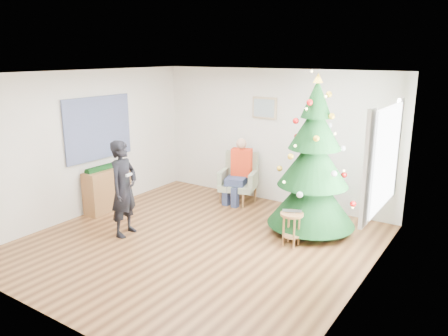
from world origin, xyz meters
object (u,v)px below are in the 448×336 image
Objects in this scene: stool at (291,229)px; christmas_tree at (314,163)px; armchair at (239,184)px; console at (108,189)px; standing_man at (124,188)px.

christmas_tree is at bearing 87.96° from stool.
armchair is 0.97× the size of console.
standing_man is at bearing -122.06° from armchair.
christmas_tree is at bearing -63.96° from standing_man.
armchair is 0.62× the size of standing_man.
christmas_tree is at bearing -35.44° from armchair.
christmas_tree is 4.89× the size of stool.
christmas_tree is 1.14m from stool.
stool is at bearing -92.04° from christmas_tree.
stool is 0.34× the size of standing_man.
christmas_tree is at bearing 13.01° from console.
stool is 2.72m from standing_man.
christmas_tree reaches higher than stool.
stool is 0.54× the size of armchair.
armchair is 2.54m from standing_man.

